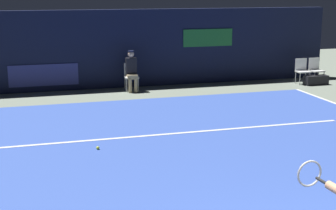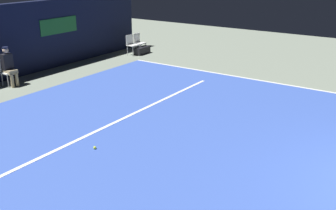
# 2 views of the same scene
# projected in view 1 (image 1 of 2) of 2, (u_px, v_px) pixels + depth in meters

# --- Properties ---
(ground_plane) EXTENTS (31.10, 31.10, 0.00)m
(ground_plane) POSITION_uv_depth(u_px,v_px,m) (204.00, 164.00, 9.68)
(ground_plane) COLOR gray
(court_surface) EXTENTS (10.95, 11.78, 0.01)m
(court_surface) POSITION_uv_depth(u_px,v_px,m) (204.00, 163.00, 9.68)
(court_surface) COLOR #3856B2
(court_surface) RESTS_ON ground
(line_service) EXTENTS (8.54, 0.10, 0.01)m
(line_service) POSITION_uv_depth(u_px,v_px,m) (173.00, 134.00, 11.61)
(line_service) COLOR white
(line_service) RESTS_ON court_surface
(back_wall) EXTENTS (14.96, 0.33, 2.60)m
(back_wall) POSITION_uv_depth(u_px,v_px,m) (122.00, 49.00, 16.89)
(back_wall) COLOR #141933
(back_wall) RESTS_ON ground
(line_judge_on_chair) EXTENTS (0.46, 0.54, 1.32)m
(line_judge_on_chair) POSITION_uv_depth(u_px,v_px,m) (131.00, 70.00, 16.27)
(line_judge_on_chair) COLOR white
(line_judge_on_chair) RESTS_ON ground
(courtside_chair_near) EXTENTS (0.47, 0.45, 0.88)m
(courtside_chair_near) POSITION_uv_depth(u_px,v_px,m) (302.00, 70.00, 17.60)
(courtside_chair_near) COLOR white
(courtside_chair_near) RESTS_ON ground
(courtside_chair_far) EXTENTS (0.44, 0.42, 0.88)m
(courtside_chair_far) POSITION_uv_depth(u_px,v_px,m) (316.00, 69.00, 17.75)
(courtside_chair_far) COLOR white
(courtside_chair_far) RESTS_ON ground
(tennis_ball) EXTENTS (0.07, 0.07, 0.07)m
(tennis_ball) POSITION_uv_depth(u_px,v_px,m) (98.00, 148.00, 10.48)
(tennis_ball) COLOR #CCE033
(tennis_ball) RESTS_ON court_surface
(equipment_bag) EXTENTS (0.85, 0.33, 0.32)m
(equipment_bag) POSITION_uv_depth(u_px,v_px,m) (316.00, 80.00, 17.51)
(equipment_bag) COLOR black
(equipment_bag) RESTS_ON ground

